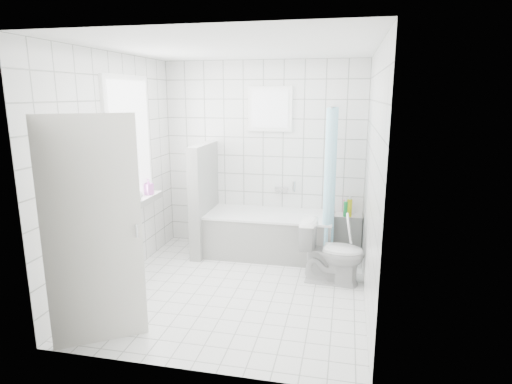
# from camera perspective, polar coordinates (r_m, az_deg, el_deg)

# --- Properties ---
(ground) EXTENTS (3.00, 3.00, 0.00)m
(ground) POSITION_cam_1_polar(r_m,az_deg,el_deg) (4.96, -2.53, -12.73)
(ground) COLOR white
(ground) RESTS_ON ground
(ceiling) EXTENTS (3.00, 3.00, 0.00)m
(ceiling) POSITION_cam_1_polar(r_m,az_deg,el_deg) (4.50, -2.87, 18.69)
(ceiling) COLOR white
(ceiling) RESTS_ON ground
(wall_back) EXTENTS (2.80, 0.02, 2.60)m
(wall_back) POSITION_cam_1_polar(r_m,az_deg,el_deg) (6.00, 0.95, 4.80)
(wall_back) COLOR white
(wall_back) RESTS_ON ground
(wall_front) EXTENTS (2.80, 0.02, 2.60)m
(wall_front) POSITION_cam_1_polar(r_m,az_deg,el_deg) (3.16, -9.59, -2.79)
(wall_front) COLOR white
(wall_front) RESTS_ON ground
(wall_left) EXTENTS (0.02, 3.00, 2.60)m
(wall_left) POSITION_cam_1_polar(r_m,az_deg,el_deg) (5.09, -18.14, 2.69)
(wall_left) COLOR white
(wall_left) RESTS_ON ground
(wall_right) EXTENTS (0.02, 3.00, 2.60)m
(wall_right) POSITION_cam_1_polar(r_m,az_deg,el_deg) (4.42, 15.18, 1.41)
(wall_right) COLOR white
(wall_right) RESTS_ON ground
(window_left) EXTENTS (0.01, 0.90, 1.40)m
(window_left) POSITION_cam_1_polar(r_m,az_deg,el_deg) (5.29, -16.32, 6.46)
(window_left) COLOR white
(window_left) RESTS_ON wall_left
(window_back) EXTENTS (0.50, 0.01, 0.50)m
(window_back) POSITION_cam_1_polar(r_m,az_deg,el_deg) (5.88, 1.86, 10.99)
(window_back) COLOR white
(window_back) RESTS_ON wall_back
(window_sill) EXTENTS (0.18, 1.02, 0.08)m
(window_sill) POSITION_cam_1_polar(r_m,az_deg,el_deg) (5.39, -15.41, -1.36)
(window_sill) COLOR white
(window_sill) RESTS_ON wall_left
(door) EXTENTS (0.69, 0.47, 2.00)m
(door) POSITION_cam_1_polar(r_m,az_deg,el_deg) (3.87, -20.87, -5.22)
(door) COLOR silver
(door) RESTS_ON ground
(bathtub) EXTENTS (1.68, 0.77, 0.58)m
(bathtub) POSITION_cam_1_polar(r_m,az_deg,el_deg) (5.84, 1.83, -5.62)
(bathtub) COLOR white
(bathtub) RESTS_ON ground
(partition_wall) EXTENTS (0.15, 0.85, 1.50)m
(partition_wall) POSITION_cam_1_polar(r_m,az_deg,el_deg) (5.89, -6.94, -0.90)
(partition_wall) COLOR white
(partition_wall) RESTS_ON ground
(tiled_ledge) EXTENTS (0.40, 0.24, 0.55)m
(tiled_ledge) POSITION_cam_1_polar(r_m,az_deg,el_deg) (6.01, 11.96, -5.53)
(tiled_ledge) COLOR white
(tiled_ledge) RESTS_ON ground
(toilet) EXTENTS (0.75, 0.46, 0.74)m
(toilet) POSITION_cam_1_polar(r_m,az_deg,el_deg) (5.05, 10.10, -7.89)
(toilet) COLOR silver
(toilet) RESTS_ON ground
(curtain_rod) EXTENTS (0.02, 0.80, 0.02)m
(curtain_rod) POSITION_cam_1_polar(r_m,az_deg,el_deg) (5.43, 10.21, 11.17)
(curtain_rod) COLOR silver
(curtain_rod) RESTS_ON wall_back
(shower_curtain) EXTENTS (0.14, 0.48, 1.78)m
(shower_curtain) POSITION_cam_1_polar(r_m,az_deg,el_deg) (5.40, 9.79, 1.56)
(shower_curtain) COLOR #53CEF4
(shower_curtain) RESTS_ON curtain_rod
(tub_faucet) EXTENTS (0.18, 0.06, 0.06)m
(tub_faucet) POSITION_cam_1_polar(r_m,az_deg,el_deg) (5.99, 3.38, 0.40)
(tub_faucet) COLOR silver
(tub_faucet) RESTS_ON wall_back
(sill_bottles) EXTENTS (0.19, 0.80, 0.31)m
(sill_bottles) POSITION_cam_1_polar(r_m,az_deg,el_deg) (5.22, -16.16, -0.06)
(sill_bottles) COLOR #339EE6
(sill_bottles) RESTS_ON window_sill
(ledge_bottles) EXTENTS (0.12, 0.17, 0.24)m
(ledge_bottles) POSITION_cam_1_polar(r_m,az_deg,el_deg) (5.86, 12.05, -2.10)
(ledge_bottles) COLOR yellow
(ledge_bottles) RESTS_ON tiled_ledge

